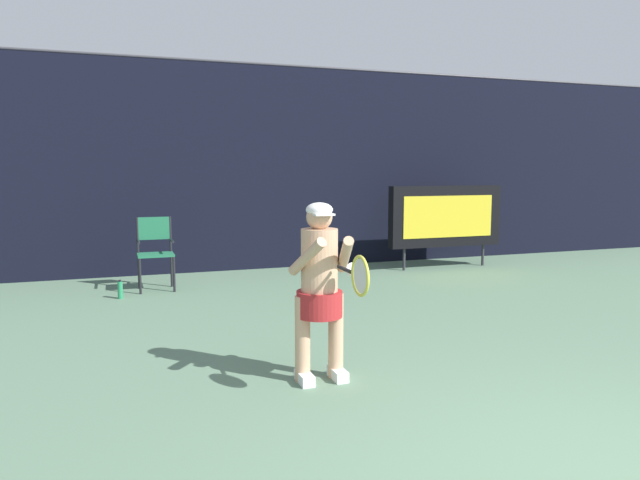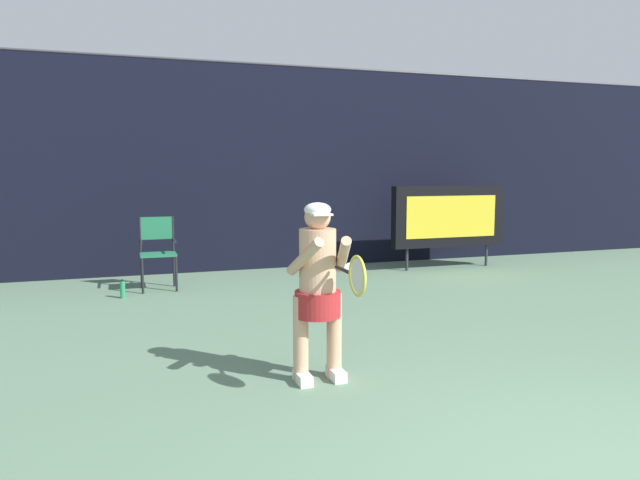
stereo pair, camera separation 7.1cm
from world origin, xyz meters
name	(u,v)px [view 1 (the left image)]	position (x,y,z in m)	size (l,w,h in m)	color
backdrop_screen	(270,168)	(0.00, 8.50, 1.81)	(18.00, 0.12, 3.66)	black
scoreboard	(445,216)	(2.99, 7.42, 0.95)	(2.20, 0.21, 1.50)	black
umpire_chair	(155,249)	(-2.12, 7.15, 0.62)	(0.52, 0.44, 1.08)	black
water_bottle	(120,290)	(-2.64, 6.66, 0.12)	(0.07, 0.07, 0.27)	#278654
tennis_player	(320,283)	(-1.07, 2.74, 0.84)	(0.53, 0.60, 1.52)	white
tennis_racket	(359,275)	(-0.97, 2.14, 1.00)	(0.03, 0.60, 0.31)	black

